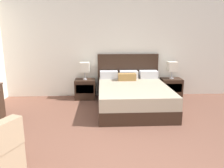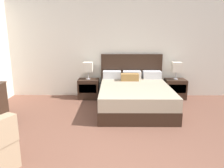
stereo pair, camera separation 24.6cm
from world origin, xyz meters
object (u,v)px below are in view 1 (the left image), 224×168
object	(u,v)px
bed	(133,95)
nightstand_right	(171,88)
table_lamp_left	(85,67)
table_lamp_right	(172,67)
nightstand_left	(85,89)

from	to	relation	value
bed	nightstand_right	bearing A→B (deg)	32.82
table_lamp_left	table_lamp_right	bearing A→B (deg)	0.00
bed	table_lamp_right	world-z (taller)	bed
table_lamp_left	table_lamp_right	distance (m)	2.37
nightstand_right	nightstand_left	bearing A→B (deg)	180.00
nightstand_left	table_lamp_left	distance (m)	0.60
nightstand_left	table_lamp_right	world-z (taller)	table_lamp_right
bed	table_lamp_left	size ratio (longest dim) A/B	4.58
bed	nightstand_right	size ratio (longest dim) A/B	3.90
bed	nightstand_left	distance (m)	1.41
nightstand_left	table_lamp_left	bearing A→B (deg)	90.00
table_lamp_left	bed	bearing A→B (deg)	-32.90
nightstand_right	table_lamp_left	distance (m)	2.45
table_lamp_right	nightstand_left	bearing A→B (deg)	-179.96
nightstand_right	table_lamp_left	xyz separation A→B (m)	(-2.37, 0.00, 0.60)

